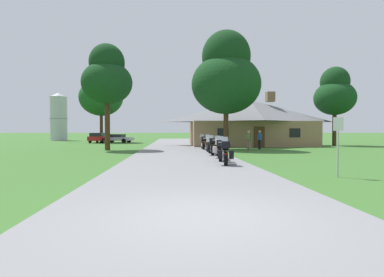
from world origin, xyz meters
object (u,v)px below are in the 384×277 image
object	(u,v)px
metal_signpost_roadside	(338,139)
tree_right_of_lodge	(335,93)
motorcycle_white_sixth_in_row	(207,144)
bystander_olive_shirt_beside_signpost	(249,139)
motorcycle_orange_second_in_row	(220,150)
tree_left_near	(107,77)
motorcycle_black_third_in_row	(219,148)
motorcycle_red_fourth_in_row	(212,147)
motorcycle_orange_fifth_in_row	(209,145)
motorcycle_red_farthest_in_row	(203,143)
tree_left_far	(101,92)
motorcycle_blue_nearest_to_camera	(225,153)
parked_red_suv_far_left	(99,137)
parked_silver_sedan_far_left	(118,138)
tree_by_lodge_front	(226,76)
bystander_blue_shirt_near_lodge	(260,139)
metal_silo_distant	(59,117)

from	to	relation	value
metal_signpost_roadside	tree_right_of_lodge	distance (m)	26.32
motorcycle_white_sixth_in_row	bystander_olive_shirt_beside_signpost	world-z (taller)	bystander_olive_shirt_beside_signpost
motorcycle_orange_second_in_row	tree_left_near	distance (m)	14.14
motorcycle_black_third_in_row	motorcycle_white_sixth_in_row	bearing A→B (deg)	94.00
motorcycle_red_fourth_in_row	metal_signpost_roadside	xyz separation A→B (m)	(3.26, -9.72, 0.74)
motorcycle_orange_fifth_in_row	tree_left_near	distance (m)	10.80
tree_left_near	motorcycle_red_farthest_in_row	bearing A→B (deg)	1.06
tree_left_far	tree_right_of_lodge	distance (m)	30.65
motorcycle_blue_nearest_to_camera	tree_left_far	distance (m)	33.54
motorcycle_white_sixth_in_row	parked_red_suv_far_left	world-z (taller)	parked_red_suv_far_left
parked_red_suv_far_left	parked_silver_sedan_far_left	xyz separation A→B (m)	(2.53, -0.03, -0.13)
bystander_olive_shirt_beside_signpost	tree_left_near	distance (m)	13.13
motorcycle_blue_nearest_to_camera	tree_left_near	size ratio (longest dim) A/B	0.23
motorcycle_blue_nearest_to_camera	parked_silver_sedan_far_left	world-z (taller)	motorcycle_blue_nearest_to_camera
motorcycle_black_third_in_row	tree_left_far	distance (m)	30.26
tree_left_far	motorcycle_white_sixth_in_row	bearing A→B (deg)	-57.04
motorcycle_red_farthest_in_row	tree_left_near	distance (m)	9.96
tree_by_lodge_front	parked_red_suv_far_left	bearing A→B (deg)	131.83
tree_by_lodge_front	tree_left_far	bearing A→B (deg)	130.18
tree_left_near	motorcycle_orange_second_in_row	bearing A→B (deg)	-51.12
motorcycle_blue_nearest_to_camera	motorcycle_red_farthest_in_row	distance (m)	12.28
parked_silver_sedan_far_left	tree_by_lodge_front	bearing A→B (deg)	-127.88
motorcycle_blue_nearest_to_camera	tree_by_lodge_front	bearing A→B (deg)	87.68
motorcycle_blue_nearest_to_camera	tree_right_of_lodge	bearing A→B (deg)	58.14
motorcycle_red_farthest_in_row	metal_signpost_roadside	world-z (taller)	metal_signpost_roadside
motorcycle_white_sixth_in_row	motorcycle_orange_fifth_in_row	bearing A→B (deg)	-85.51
motorcycle_blue_nearest_to_camera	motorcycle_black_third_in_row	size ratio (longest dim) A/B	1.00
parked_silver_sedan_far_left	bystander_blue_shirt_near_lodge	bearing A→B (deg)	-121.24
motorcycle_blue_nearest_to_camera	motorcycle_red_farthest_in_row	world-z (taller)	same
tree_left_far	metal_silo_distant	xyz separation A→B (m)	(-9.43, 9.49, -3.06)
motorcycle_red_fourth_in_row	metal_silo_distant	world-z (taller)	metal_silo_distant
motorcycle_white_sixth_in_row	tree_by_lodge_front	xyz separation A→B (m)	(1.94, 2.37, 5.89)
motorcycle_blue_nearest_to_camera	motorcycle_black_third_in_row	world-z (taller)	same
bystander_blue_shirt_near_lodge	metal_silo_distant	bearing A→B (deg)	-145.37
motorcycle_red_farthest_in_row	metal_signpost_roadside	size ratio (longest dim) A/B	0.97
motorcycle_white_sixth_in_row	metal_silo_distant	size ratio (longest dim) A/B	0.25
motorcycle_red_farthest_in_row	tree_by_lodge_front	world-z (taller)	tree_by_lodge_front
motorcycle_black_third_in_row	tree_right_of_lodge	size ratio (longest dim) A/B	0.24
parked_red_suv_far_left	parked_silver_sedan_far_left	bearing A→B (deg)	4.87
metal_signpost_roadside	parked_red_suv_far_left	xyz separation A→B (m)	(-16.17, 33.23, -0.57)
bystander_blue_shirt_near_lodge	tree_left_far	bearing A→B (deg)	-144.99
tree_by_lodge_front	tree_left_far	size ratio (longest dim) A/B	0.94
motorcycle_red_fourth_in_row	tree_left_far	size ratio (longest dim) A/B	0.19
motorcycle_blue_nearest_to_camera	metal_silo_distant	size ratio (longest dim) A/B	0.25
motorcycle_blue_nearest_to_camera	parked_red_suv_far_left	xyz separation A→B (m)	(-12.79, 29.39, 0.17)
bystander_blue_shirt_near_lodge	bystander_olive_shirt_beside_signpost	bearing A→B (deg)	-49.26
motorcycle_black_third_in_row	bystander_blue_shirt_near_lodge	size ratio (longest dim) A/B	1.24
tree_right_of_lodge	tree_left_near	distance (m)	24.74
motorcycle_blue_nearest_to_camera	motorcycle_red_fourth_in_row	bearing A→B (deg)	96.56
tree_right_of_lodge	tree_left_near	size ratio (longest dim) A/B	0.98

